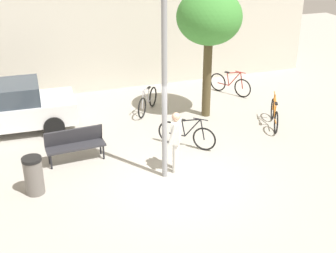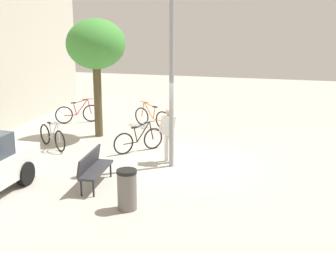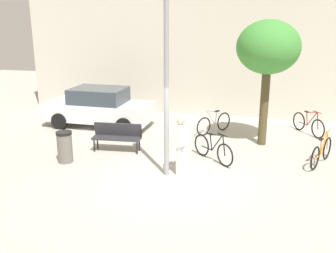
{
  "view_description": "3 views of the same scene",
  "coord_description": "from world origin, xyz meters",
  "px_view_note": "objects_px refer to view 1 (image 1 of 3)",
  "views": [
    {
      "loc": [
        -3.55,
        -9.35,
        6.11
      ],
      "look_at": [
        -0.02,
        0.75,
        1.2
      ],
      "focal_mm": 48.55,
      "sensor_mm": 36.0,
      "label": 1
    },
    {
      "loc": [
        -13.26,
        -2.78,
        4.63
      ],
      "look_at": [
        -0.1,
        0.49,
        1.16
      ],
      "focal_mm": 50.79,
      "sensor_mm": 36.0,
      "label": 2
    },
    {
      "loc": [
        2.04,
        -9.52,
        4.38
      ],
      "look_at": [
        -0.15,
        0.07,
        1.51
      ],
      "focal_mm": 41.47,
      "sensor_mm": 36.0,
      "label": 3
    }
  ],
  "objects_px": {
    "person_by_lamppost": "(176,138)",
    "trash_bin": "(34,175)",
    "parked_car_white": "(6,108)",
    "park_bench": "(75,142)",
    "lamppost": "(164,66)",
    "bicycle_orange": "(274,115)",
    "plaza_tree": "(209,19)",
    "bicycle_silver": "(148,101)",
    "bicycle_red": "(230,84)",
    "bicycle_black": "(187,135)"
  },
  "relations": [
    {
      "from": "person_by_lamppost",
      "to": "trash_bin",
      "type": "relative_size",
      "value": 1.73
    },
    {
      "from": "person_by_lamppost",
      "to": "parked_car_white",
      "type": "bearing_deg",
      "value": 135.2
    },
    {
      "from": "park_bench",
      "to": "lamppost",
      "type": "bearing_deg",
      "value": -38.37
    },
    {
      "from": "person_by_lamppost",
      "to": "bicycle_orange",
      "type": "height_order",
      "value": "person_by_lamppost"
    },
    {
      "from": "plaza_tree",
      "to": "bicycle_orange",
      "type": "distance_m",
      "value": 3.69
    },
    {
      "from": "plaza_tree",
      "to": "parked_car_white",
      "type": "xyz_separation_m",
      "value": [
        -6.37,
        0.9,
        -2.5
      ]
    },
    {
      "from": "park_bench",
      "to": "bicycle_silver",
      "type": "relative_size",
      "value": 1.1
    },
    {
      "from": "lamppost",
      "to": "parked_car_white",
      "type": "xyz_separation_m",
      "value": [
        -3.75,
        4.25,
        -2.19
      ]
    },
    {
      "from": "park_bench",
      "to": "parked_car_white",
      "type": "relative_size",
      "value": 0.38
    },
    {
      "from": "lamppost",
      "to": "plaza_tree",
      "type": "bearing_deg",
      "value": 51.93
    },
    {
      "from": "bicycle_red",
      "to": "bicycle_black",
      "type": "xyz_separation_m",
      "value": [
        -3.17,
        -3.57,
        -0.0
      ]
    },
    {
      "from": "lamppost",
      "to": "plaza_tree",
      "type": "relative_size",
      "value": 1.23
    },
    {
      "from": "bicycle_orange",
      "to": "bicycle_silver",
      "type": "xyz_separation_m",
      "value": [
        -3.51,
        2.45,
        -0.0
      ]
    },
    {
      "from": "lamppost",
      "to": "plaza_tree",
      "type": "height_order",
      "value": "lamppost"
    },
    {
      "from": "person_by_lamppost",
      "to": "park_bench",
      "type": "relative_size",
      "value": 1.03
    },
    {
      "from": "bicycle_black",
      "to": "trash_bin",
      "type": "height_order",
      "value": "same"
    },
    {
      "from": "bicycle_red",
      "to": "parked_car_white",
      "type": "height_order",
      "value": "parked_car_white"
    },
    {
      "from": "person_by_lamppost",
      "to": "trash_bin",
      "type": "bearing_deg",
      "value": 178.16
    },
    {
      "from": "parked_car_white",
      "to": "trash_bin",
      "type": "relative_size",
      "value": 4.4
    },
    {
      "from": "bicycle_silver",
      "to": "trash_bin",
      "type": "relative_size",
      "value": 1.53
    },
    {
      "from": "plaza_tree",
      "to": "parked_car_white",
      "type": "height_order",
      "value": "plaza_tree"
    },
    {
      "from": "bicycle_black",
      "to": "plaza_tree",
      "type": "bearing_deg",
      "value": 53.34
    },
    {
      "from": "plaza_tree",
      "to": "bicycle_orange",
      "type": "height_order",
      "value": "plaza_tree"
    },
    {
      "from": "plaza_tree",
      "to": "bicycle_black",
      "type": "relative_size",
      "value": 3.12
    },
    {
      "from": "person_by_lamppost",
      "to": "trash_bin",
      "type": "xyz_separation_m",
      "value": [
        -3.6,
        0.12,
        -0.48
      ]
    },
    {
      "from": "plaza_tree",
      "to": "bicycle_silver",
      "type": "bearing_deg",
      "value": 152.29
    },
    {
      "from": "bicycle_orange",
      "to": "parked_car_white",
      "type": "relative_size",
      "value": 0.39
    },
    {
      "from": "park_bench",
      "to": "bicycle_red",
      "type": "distance_m",
      "value": 7.18
    },
    {
      "from": "park_bench",
      "to": "bicycle_red",
      "type": "height_order",
      "value": "bicycle_red"
    },
    {
      "from": "parked_car_white",
      "to": "bicycle_black",
      "type": "bearing_deg",
      "value": -30.43
    },
    {
      "from": "plaza_tree",
      "to": "bicycle_black",
      "type": "bearing_deg",
      "value": -126.66
    },
    {
      "from": "lamppost",
      "to": "bicycle_silver",
      "type": "relative_size",
      "value": 3.51
    },
    {
      "from": "bicycle_black",
      "to": "bicycle_silver",
      "type": "bearing_deg",
      "value": 96.01
    },
    {
      "from": "bicycle_black",
      "to": "trash_bin",
      "type": "xyz_separation_m",
      "value": [
        -4.39,
        -1.09,
        0.1
      ]
    },
    {
      "from": "person_by_lamppost",
      "to": "parked_car_white",
      "type": "height_order",
      "value": "person_by_lamppost"
    },
    {
      "from": "lamppost",
      "to": "parked_car_white",
      "type": "distance_m",
      "value": 6.07
    },
    {
      "from": "park_bench",
      "to": "bicycle_orange",
      "type": "height_order",
      "value": "bicycle_orange"
    },
    {
      "from": "park_bench",
      "to": "bicycle_orange",
      "type": "bearing_deg",
      "value": 1.92
    },
    {
      "from": "bicycle_silver",
      "to": "trash_bin",
      "type": "distance_m",
      "value": 5.72
    },
    {
      "from": "park_bench",
      "to": "plaza_tree",
      "type": "distance_m",
      "value": 5.68
    },
    {
      "from": "person_by_lamppost",
      "to": "plaza_tree",
      "type": "distance_m",
      "value": 4.54
    },
    {
      "from": "bicycle_silver",
      "to": "trash_bin",
      "type": "height_order",
      "value": "same"
    },
    {
      "from": "plaza_tree",
      "to": "parked_car_white",
      "type": "bearing_deg",
      "value": 172.0
    },
    {
      "from": "person_by_lamppost",
      "to": "plaza_tree",
      "type": "xyz_separation_m",
      "value": [
        2.26,
        3.19,
        2.31
      ]
    },
    {
      "from": "trash_bin",
      "to": "plaza_tree",
      "type": "bearing_deg",
      "value": 27.64
    },
    {
      "from": "lamppost",
      "to": "bicycle_black",
      "type": "height_order",
      "value": "lamppost"
    },
    {
      "from": "plaza_tree",
      "to": "bicycle_orange",
      "type": "bearing_deg",
      "value": -41.29
    },
    {
      "from": "park_bench",
      "to": "plaza_tree",
      "type": "bearing_deg",
      "value": 20.37
    },
    {
      "from": "lamppost",
      "to": "bicycle_red",
      "type": "bearing_deg",
      "value": 48.81
    },
    {
      "from": "bicycle_orange",
      "to": "park_bench",
      "type": "bearing_deg",
      "value": -178.08
    }
  ]
}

